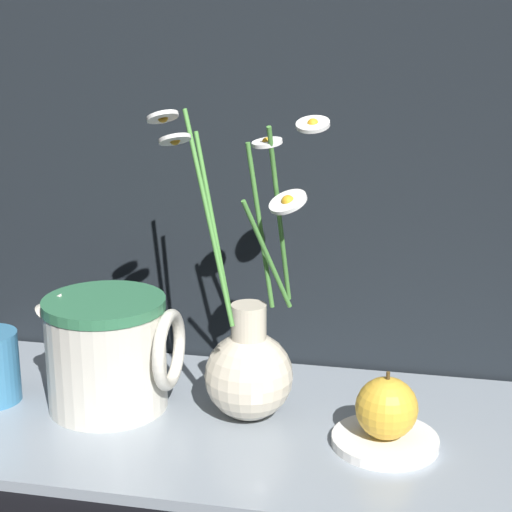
# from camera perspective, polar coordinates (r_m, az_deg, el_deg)

# --- Properties ---
(ground_plane) EXTENTS (6.00, 6.00, 0.00)m
(ground_plane) POSITION_cam_1_polar(r_m,az_deg,el_deg) (0.98, 0.27, -11.68)
(ground_plane) COLOR black
(shelf) EXTENTS (0.81, 0.34, 0.01)m
(shelf) POSITION_cam_1_polar(r_m,az_deg,el_deg) (0.98, 0.27, -11.37)
(shelf) COLOR gray
(shelf) RESTS_ON ground_plane
(vase_with_flowers) EXTENTS (0.18, 0.14, 0.35)m
(vase_with_flowers) POSITION_cam_1_polar(r_m,az_deg,el_deg) (0.96, -0.49, -7.20)
(vase_with_flowers) COLOR beige
(vase_with_flowers) RESTS_ON shelf
(ceramic_pitcher) EXTENTS (0.16, 0.14, 0.14)m
(ceramic_pitcher) POSITION_cam_1_polar(r_m,az_deg,el_deg) (1.00, -9.84, -6.08)
(ceramic_pitcher) COLOR beige
(ceramic_pitcher) RESTS_ON shelf
(saucer_plate) EXTENTS (0.11, 0.11, 0.01)m
(saucer_plate) POSITION_cam_1_polar(r_m,az_deg,el_deg) (0.94, 8.60, -12.08)
(saucer_plate) COLOR white
(saucer_plate) RESTS_ON shelf
(orange_fruit) EXTENTS (0.07, 0.07, 0.07)m
(orange_fruit) POSITION_cam_1_polar(r_m,az_deg,el_deg) (0.92, 8.70, -9.99)
(orange_fruit) COLOR gold
(orange_fruit) RESTS_ON saucer_plate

